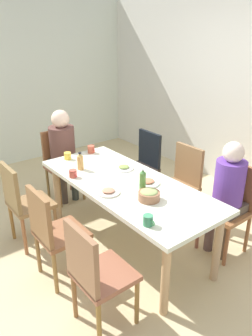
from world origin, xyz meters
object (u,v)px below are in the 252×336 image
object	(u,v)px
chair_6	(53,230)
cup_3	(148,220)
person_4	(63,147)
cup_1	(68,156)
chair_3	(182,180)
bowl_0	(149,195)
bottle_0	(80,162)
chair_2	(95,272)
dining_table	(126,190)
plate_0	(108,192)
chair_1	(23,200)
person_5	(228,190)
chair_4	(61,161)
plate_2	(124,168)
cup_2	(91,149)
bottle_1	(143,182)
plate_1	(147,182)
chair_5	(231,203)
cup_0	(73,174)
chair_0	(143,163)

from	to	relation	value
chair_6	cup_3	world-z (taller)	chair_6
person_4	cup_1	bearing A→B (deg)	-20.42
person_4	chair_3	bearing A→B (deg)	31.81
bowl_0	bottle_0	bearing A→B (deg)	-172.38
chair_2	person_4	distance (m)	2.11
dining_table	plate_0	distance (m)	0.29
person_4	cup_1	distance (m)	0.43
dining_table	chair_1	distance (m)	1.04
person_5	plate_0	distance (m)	1.13
chair_3	cup_1	size ratio (longest dim) A/B	7.87
chair_4	plate_2	size ratio (longest dim) A/B	4.46
chair_2	cup_1	xyz separation A→B (m)	(-1.53, 0.64, 0.25)
plate_0	cup_2	distance (m)	1.05
plate_0	chair_1	bearing A→B (deg)	-144.23
dining_table	person_4	xyz separation A→B (m)	(-1.28, 0.00, 0.08)
chair_2	chair_4	bearing A→B (deg)	158.65
chair_1	cup_3	world-z (taller)	chair_1
bottle_0	bottle_1	xyz separation A→B (m)	(0.82, 0.15, 0.03)
plate_1	cup_2	world-z (taller)	cup_2
chair_2	chair_6	bearing A→B (deg)	180.00
chair_3	plate_0	xyz separation A→B (m)	(0.08, -1.05, 0.23)
plate_0	person_4	bearing A→B (deg)	169.09
bottle_0	person_5	bearing A→B (deg)	36.36
chair_2	chair_6	size ratio (longest dim) A/B	1.00
chair_3	plate_0	bearing A→B (deg)	-85.77
cup_2	chair_5	bearing A→B (deg)	22.05
plate_1	bottle_1	world-z (taller)	bottle_1
plate_1	bowl_0	world-z (taller)	bowl_0
chair_3	chair_6	bearing A→B (deg)	-90.00
chair_4	cup_3	world-z (taller)	chair_4
chair_4	plate_0	xyz separation A→B (m)	(1.45, -0.26, 0.23)
chair_4	cup_1	distance (m)	0.58
chair_3	plate_2	xyz separation A→B (m)	(-0.27, -0.61, 0.23)
chair_4	cup_0	size ratio (longest dim) A/B	7.99
chair_3	plate_0	world-z (taller)	chair_3
bottle_1	chair_0	bearing A→B (deg)	138.69
bowl_0	cup_0	world-z (taller)	bowl_0
chair_5	bottle_1	world-z (taller)	bottle_1
plate_0	cup_2	xyz separation A→B (m)	(-0.96, 0.43, 0.03)
chair_5	plate_1	distance (m)	0.86
chair_1	chair_6	distance (m)	0.66
bottle_1	chair_6	bearing A→B (deg)	-110.05
chair_2	plate_0	distance (m)	0.82
bowl_0	cup_0	xyz separation A→B (m)	(-0.81, -0.29, -0.01)
person_4	cup_0	world-z (taller)	person_4
chair_0	cup_2	size ratio (longest dim) A/B	7.65
chair_5	cup_2	size ratio (longest dim) A/B	7.65
person_4	plate_1	world-z (taller)	person_4
bowl_0	cup_1	world-z (taller)	bowl_0
bottle_0	cup_1	bearing A→B (deg)	174.57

